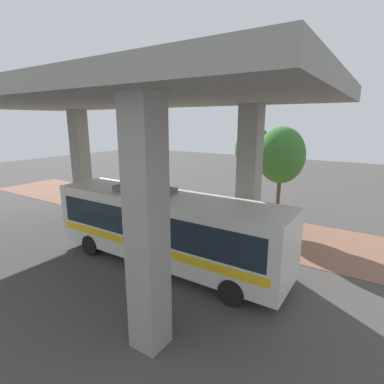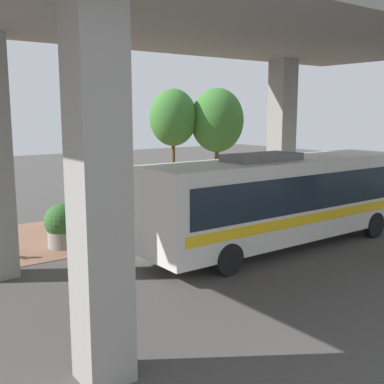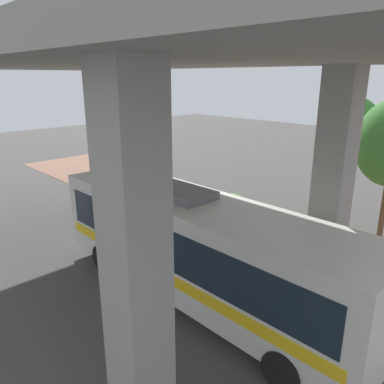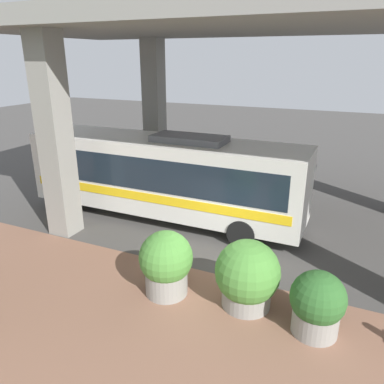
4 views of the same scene
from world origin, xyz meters
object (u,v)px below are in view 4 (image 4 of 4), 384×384
at_px(bus, 164,173).
at_px(planter_middle, 317,304).
at_px(planter_front, 247,276).
at_px(planter_back, 166,263).

height_order(bus, planter_middle, bus).
relative_size(planter_front, planter_middle, 1.15).
distance_m(planter_middle, planter_back, 3.99).
xyz_separation_m(bus, planter_front, (-4.34, -4.75, -0.99)).
bearing_deg(bus, planter_back, -151.48).
bearing_deg(planter_front, bus, 47.57).
distance_m(bus, planter_front, 6.51).
xyz_separation_m(planter_front, planter_back, (-0.37, 2.19, 0.05)).
height_order(planter_front, planter_back, planter_front).
relative_size(bus, planter_middle, 6.87).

